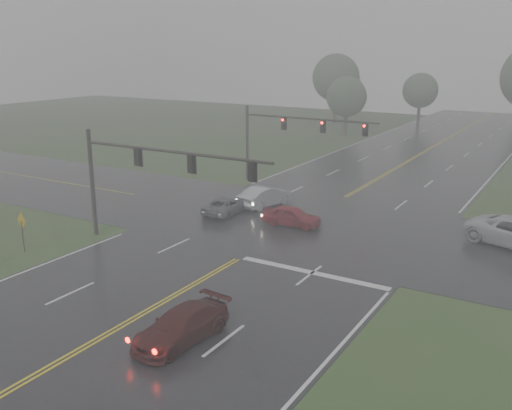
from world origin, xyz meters
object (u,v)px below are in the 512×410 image
Objects in this scene: sedan_maroon at (182,341)px; sedan_silver at (265,206)px; car_grey at (226,214)px; signal_gantry_near at (141,168)px; sedan_red at (292,226)px; signal_gantry_far at (285,131)px.

sedan_silver is (-7.22, 19.35, 0.00)m from sedan_maroon.
signal_gantry_near is (-0.53, -8.11, 4.77)m from car_grey.
sedan_red is at bearing 153.27° from sedan_silver.
signal_gantry_near is at bearing -89.17° from signal_gantry_far.
signal_gantry_far is (-2.20, 7.21, 4.65)m from sedan_silver.
signal_gantry_far is at bearing 26.05° from sedan_red.
sedan_silver reaches higher than car_grey.
car_grey is at bearing 123.42° from sedan_maroon.
sedan_silver is at bearing 45.88° from sedan_red.
signal_gantry_far is at bearing 90.83° from signal_gantry_near.
signal_gantry_near reaches higher than signal_gantry_far.
signal_gantry_far is at bearing -59.91° from sedan_silver.
sedan_red is 0.30× the size of signal_gantry_near.
signal_gantry_far reaches higher than sedan_maroon.
sedan_silver is 1.06× the size of car_grey.
sedan_silver is at bearing -73.02° from signal_gantry_far.
sedan_red is 5.13m from sedan_silver.
sedan_red is at bearing 174.08° from car_grey.
signal_gantry_far is (-6.14, 10.49, 4.65)m from sedan_red.
sedan_silver is (-3.94, 3.28, 0.00)m from sedan_red.
sedan_red reaches higher than car_grey.
sedan_maroon is 1.07× the size of car_grey.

